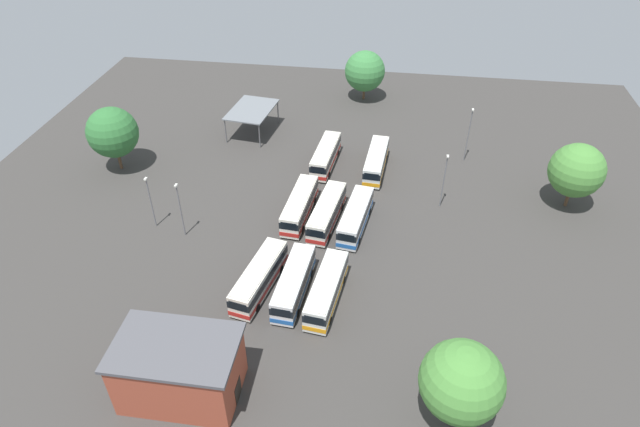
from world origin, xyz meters
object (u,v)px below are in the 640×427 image
(bus_row2_slot1, at_px, (294,283))
(lamp_post_by_building, at_px, (469,133))
(bus_row0_slot2, at_px, (376,161))
(bus_row0_slot0, at_px, (326,156))
(bus_row1_slot1, at_px, (327,212))
(bus_row2_slot0, at_px, (259,277))
(depot_building, at_px, (180,369))
(lamp_post_near_entrance, at_px, (151,200))
(tree_north_edge, at_px, (112,132))
(bus_row1_slot0, at_px, (300,205))
(tree_south_edge, at_px, (577,170))
(tree_west_edge, at_px, (462,382))
(bus_row2_slot2, at_px, (327,290))
(maintenance_shelter, at_px, (252,110))
(lamp_post_far_corner, at_px, (444,179))
(lamp_post_mid_lot, at_px, (180,208))
(bus_row1_slot2, at_px, (356,217))
(tree_northeast, at_px, (365,71))

(bus_row2_slot1, xyz_separation_m, lamp_post_by_building, (-32.67, 20.98, 3.05))
(bus_row0_slot2, bearing_deg, bus_row0_slot0, -93.43)
(bus_row0_slot2, relative_size, bus_row1_slot1, 0.98)
(bus_row2_slot0, distance_m, depot_building, 15.00)
(lamp_post_near_entrance, bearing_deg, bus_row2_slot0, 60.17)
(bus_row0_slot0, height_order, bus_row2_slot1, same)
(tree_north_edge, bearing_deg, lamp_post_by_building, 100.85)
(bus_row1_slot0, xyz_separation_m, lamp_post_by_building, (-18.02, 22.93, 3.05))
(tree_south_edge, distance_m, tree_west_edge, 40.18)
(lamp_post_near_entrance, bearing_deg, depot_building, 27.68)
(bus_row2_slot2, relative_size, maintenance_shelter, 1.04)
(bus_row0_slot0, relative_size, lamp_post_far_corner, 1.31)
(bus_row0_slot2, xyz_separation_m, lamp_post_by_building, (-5.15, 13.53, 3.05))
(lamp_post_mid_lot, xyz_separation_m, tree_west_edge, (22.29, 32.99, 1.72))
(tree_north_edge, bearing_deg, tree_south_edge, 89.85)
(bus_row1_slot0, relative_size, tree_south_edge, 1.17)
(lamp_post_far_corner, bearing_deg, lamp_post_by_building, 162.50)
(bus_row1_slot2, height_order, maintenance_shelter, maintenance_shelter)
(lamp_post_far_corner, distance_m, tree_west_edge, 33.62)
(bus_row2_slot0, bearing_deg, bus_row2_slot2, 84.04)
(bus_row2_slot0, bearing_deg, depot_building, -15.22)
(bus_row1_slot0, xyz_separation_m, lamp_post_mid_lot, (6.18, -14.04, 2.55))
(maintenance_shelter, height_order, tree_south_edge, tree_south_edge)
(bus_row1_slot0, distance_m, bus_row2_slot2, 16.22)
(bus_row0_slot2, bearing_deg, bus_row2_slot1, -15.15)
(bus_row2_slot0, distance_m, lamp_post_mid_lot, 14.70)
(bus_row1_slot2, distance_m, tree_north_edge, 38.44)
(depot_building, distance_m, lamp_post_mid_lot, 23.98)
(bus_row0_slot2, bearing_deg, depot_building, -20.32)
(bus_row1_slot2, distance_m, lamp_post_mid_lot, 22.36)
(lamp_post_far_corner, bearing_deg, bus_row0_slot2, -129.32)
(lamp_post_mid_lot, xyz_separation_m, tree_northeast, (-44.34, 19.50, 1.18))
(maintenance_shelter, xyz_separation_m, lamp_post_mid_lot, (28.36, -1.99, 0.19))
(lamp_post_near_entrance, xyz_separation_m, tree_south_edge, (-12.77, 54.69, 1.58))
(bus_row2_slot2, relative_size, tree_north_edge, 1.08)
(bus_row2_slot1, bearing_deg, depot_building, -29.45)
(bus_row2_slot2, xyz_separation_m, tree_west_edge, (13.30, 13.21, 4.26))
(bus_row2_slot0, xyz_separation_m, tree_west_edge, (14.12, 21.05, 4.26))
(bus_row2_slot0, distance_m, tree_north_edge, 35.52)
(bus_row2_slot2, relative_size, lamp_post_mid_lot, 1.36)
(bus_row2_slot0, xyz_separation_m, tree_south_edge, (-22.18, 38.28, 3.98))
(bus_row0_slot2, relative_size, bus_row2_slot2, 1.02)
(bus_row1_slot1, distance_m, depot_building, 29.49)
(bus_row0_slot2, xyz_separation_m, tree_north_edge, (4.87, -38.75, 4.39))
(bus_row1_slot0, xyz_separation_m, tree_south_edge, (-7.83, 36.19, 3.98))
(bus_row0_slot2, bearing_deg, tree_north_edge, -82.84)
(bus_row1_slot2, height_order, tree_west_edge, tree_west_edge)
(bus_row2_slot0, bearing_deg, bus_row1_slot1, 156.18)
(bus_row2_slot0, bearing_deg, bus_row1_slot2, 143.00)
(depot_building, xyz_separation_m, tree_north_edge, (-36.75, -23.34, 2.89))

